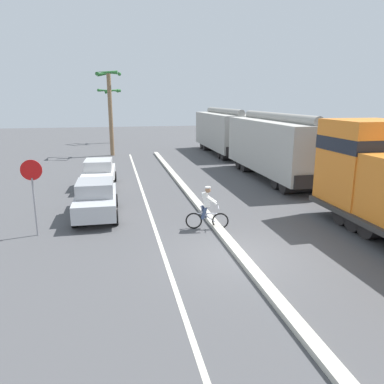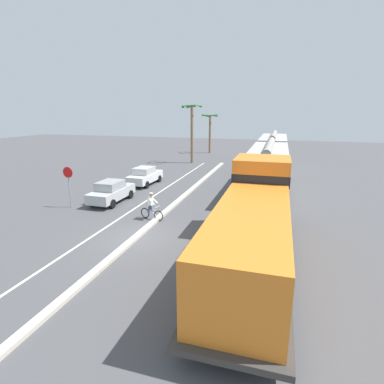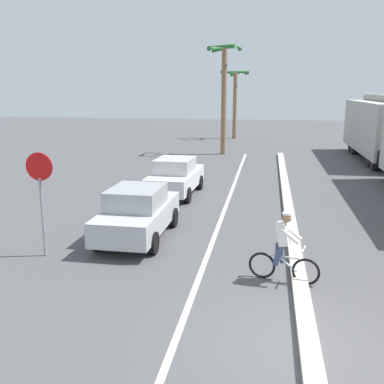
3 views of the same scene
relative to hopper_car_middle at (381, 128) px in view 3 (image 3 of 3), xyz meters
name	(u,v)px [view 3 (image 3 of 3)]	position (x,y,z in m)	size (l,w,h in m)	color
ground_plane	(308,345)	(-6.19, -22.71, -2.08)	(120.00, 120.00, 0.00)	#4C4C4F
median_curb	(293,236)	(-6.19, -16.71, -2.00)	(0.36, 36.00, 0.16)	beige
lane_stripe	(215,234)	(-8.59, -16.71, -2.07)	(0.14, 36.00, 0.01)	silver
hopper_car_middle	(381,128)	(0.00, 0.00, 0.00)	(2.90, 10.60, 4.18)	#AAA8A0
parked_car_silver	(138,212)	(-10.90, -17.44, -1.26)	(1.86, 4.21, 1.62)	#B7BABF
parked_car_white	(175,176)	(-10.93, -11.62, -1.26)	(1.96, 4.27, 1.62)	silver
cyclist	(284,249)	(-6.58, -19.98, -1.26)	(1.68, 0.57, 1.71)	black
stop_sign	(40,184)	(-13.01, -19.34, -0.05)	(0.76, 0.08, 2.88)	gray
palm_tree_near	(236,88)	(-10.13, 11.24, 2.50)	(2.64, 2.76, 6.28)	#846647
palm_tree_far	(224,78)	(-10.18, 1.06, 3.10)	(2.22, 2.32, 7.48)	#846647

